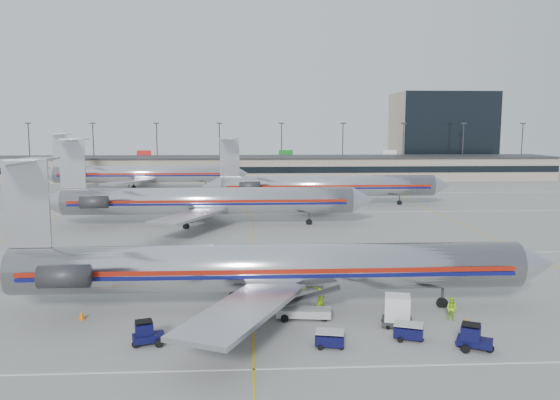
{
  "coord_description": "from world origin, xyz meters",
  "views": [
    {
      "loc": [
        -0.11,
        -47.46,
        13.58
      ],
      "look_at": [
        3.64,
        21.61,
        4.5
      ],
      "focal_mm": 35.0,
      "sensor_mm": 36.0,
      "label": 1
    }
  ],
  "objects": [
    {
      "name": "distant_building",
      "position": [
        62.0,
        128.0,
        12.5
      ],
      "size": [
        30.0,
        20.0,
        25.0
      ],
      "primitive_type": "cube",
      "color": "tan",
      "rests_on": "ground"
    },
    {
      "name": "apron_markings",
      "position": [
        0.0,
        10.0,
        0.01
      ],
      "size": [
        160.0,
        0.15,
        0.02
      ],
      "primitive_type": "cube",
      "color": "silver",
      "rests_on": "ground"
    },
    {
      "name": "tug_center",
      "position": [
        -2.49,
        -12.95,
        0.76
      ],
      "size": [
        2.22,
        1.42,
        1.67
      ],
      "rotation": [
        0.0,
        0.0,
        -0.2
      ],
      "color": "black",
      "rests_on": "ground"
    },
    {
      "name": "ramp_worker_far",
      "position": [
        14.14,
        -10.75,
        0.84
      ],
      "size": [
        1.03,
        1.01,
        1.67
      ],
      "primitive_type": "imported",
      "rotation": [
        0.0,
        0.0,
        -0.69
      ],
      "color": "#9AE615",
      "rests_on": "ground"
    },
    {
      "name": "uld_container",
      "position": [
        9.97,
        -11.6,
        1.09
      ],
      "size": [
        2.41,
        2.16,
        2.16
      ],
      "rotation": [
        0.0,
        0.0,
        -0.26
      ],
      "color": "#2D2D30",
      "rests_on": "ground"
    },
    {
      "name": "light_mast_row",
      "position": [
        0.0,
        112.0,
        8.58
      ],
      "size": [
        163.6,
        0.4,
        15.28
      ],
      "color": "#38383D",
      "rests_on": "ground"
    },
    {
      "name": "cone_right",
      "position": [
        14.74,
        -11.99,
        0.33
      ],
      "size": [
        0.56,
        0.56,
        0.65
      ],
      "primitive_type": "cone",
      "rotation": [
        0.0,
        0.0,
        -0.19
      ],
      "color": "#D15A06",
      "rests_on": "ground"
    },
    {
      "name": "jet_back_row",
      "position": [
        -24.47,
        74.4,
        3.66
      ],
      "size": [
        46.13,
        28.38,
        12.61
      ],
      "color": "silver",
      "rests_on": "ground"
    },
    {
      "name": "belt_loader",
      "position": [
        3.73,
        -9.86,
        0.65
      ],
      "size": [
        4.68,
        1.84,
        2.43
      ],
      "rotation": [
        0.0,
        0.0,
        -0.11
      ],
      "color": "#A5A5A5",
      "rests_on": "ground"
    },
    {
      "name": "jet_third_row",
      "position": [
        12.7,
        48.15,
        3.53
      ],
      "size": [
        44.49,
        27.37,
        12.17
      ],
      "color": "silver",
      "rests_on": "ground"
    },
    {
      "name": "tug_right",
      "position": [
        13.52,
        -15.97,
        0.77
      ],
      "size": [
        2.32,
        1.89,
        1.69
      ],
      "rotation": [
        0.0,
        0.0,
        -0.49
      ],
      "color": "black",
      "rests_on": "ground"
    },
    {
      "name": "ground",
      "position": [
        0.0,
        0.0,
        0.0
      ],
      "size": [
        260.0,
        260.0,
        0.0
      ],
      "primitive_type": "plane",
      "color": "gray",
      "rests_on": "ground"
    },
    {
      "name": "terminal",
      "position": [
        0.0,
        97.97,
        3.16
      ],
      "size": [
        162.0,
        17.0,
        6.25
      ],
      "color": "gray",
      "rests_on": "ground"
    },
    {
      "name": "jet_second_row",
      "position": [
        -6.91,
        28.78,
        3.58
      ],
      "size": [
        47.1,
        27.73,
        12.33
      ],
      "color": "silver",
      "rests_on": "ground"
    },
    {
      "name": "cone_left",
      "position": [
        -12.26,
        -9.12,
        0.32
      ],
      "size": [
        0.51,
        0.51,
        0.65
      ],
      "primitive_type": "cone",
      "rotation": [
        0.0,
        0.0,
        -0.09
      ],
      "color": "#D15A06",
      "rests_on": "ground"
    },
    {
      "name": "jet_foreground",
      "position": [
        0.36,
        -7.89,
        3.35
      ],
      "size": [
        44.08,
        25.96,
        11.54
      ],
      "color": "silver",
      "rests_on": "ground"
    },
    {
      "name": "ramp_worker_near",
      "position": [
        5.01,
        -8.66,
        0.93
      ],
      "size": [
        0.8,
        0.67,
        1.86
      ],
      "primitive_type": "imported",
      "rotation": [
        0.0,
        0.0,
        0.4
      ],
      "color": "#94D113",
      "rests_on": "ground"
    },
    {
      "name": "cart_outer",
      "position": [
        4.77,
        -15.0,
        0.54
      ],
      "size": [
        1.99,
        1.55,
        1.01
      ],
      "rotation": [
        0.0,
        0.0,
        -0.2
      ],
      "color": "black",
      "rests_on": "ground"
    },
    {
      "name": "cart_inner",
      "position": [
        10.06,
        -14.05,
        0.55
      ],
      "size": [
        2.15,
        1.8,
        1.04
      ],
      "rotation": [
        0.0,
        0.0,
        -0.35
      ],
      "color": "black",
      "rests_on": "ground"
    },
    {
      "name": "tug_left",
      "position": [
        -6.72,
        -14.09,
        0.73
      ],
      "size": [
        2.17,
        1.53,
        1.6
      ],
      "rotation": [
        0.0,
        0.0,
        0.31
      ],
      "color": "black",
      "rests_on": "ground"
    }
  ]
}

